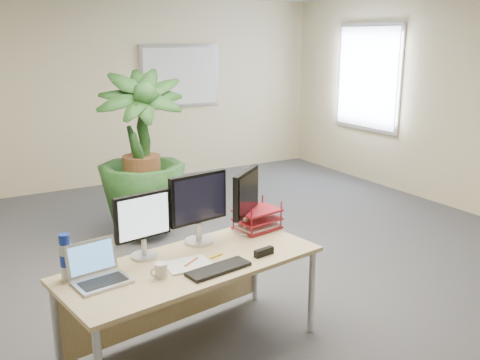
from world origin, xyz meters
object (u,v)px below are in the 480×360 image
monitor_left (143,221)px  laptop (98,271)px  desk (184,276)px  floor_plant (142,170)px  monitor_right (198,204)px

monitor_left → laptop: monitor_left is taller
desk → floor_plant: size_ratio=1.23×
monitor_left → monitor_right: 0.44m
desk → laptop: size_ratio=5.08×
floor_plant → laptop: 2.52m
desk → floor_plant: (0.51, 2.20, 0.21)m
laptop → monitor_right: bearing=17.2°
desk → monitor_left: size_ratio=4.11×
floor_plant → monitor_right: floor_plant is taller
floor_plant → monitor_left: 2.19m
monitor_right → floor_plant: bearing=81.5°
desk → laptop: laptop is taller
desk → floor_plant: 2.27m
floor_plant → monitor_left: floor_plant is taller
desk → monitor_left: 0.48m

